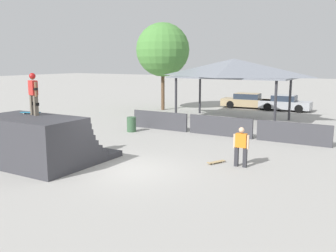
% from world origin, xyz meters
% --- Properties ---
extents(ground_plane, '(160.00, 160.00, 0.00)m').
position_xyz_m(ground_plane, '(0.00, 0.00, 0.00)').
color(ground_plane, '#A3A09B').
extents(quarter_pipe_ramp, '(4.08, 4.10, 1.92)m').
position_xyz_m(quarter_pipe_ramp, '(-3.45, -0.98, 0.85)').
color(quarter_pipe_ramp, '#38383D').
rests_on(quarter_pipe_ramp, ground).
extents(skater_on_deck, '(0.71, 0.36, 1.65)m').
position_xyz_m(skater_on_deck, '(-3.72, -0.87, 2.86)').
color(skater_on_deck, '#6B6051').
rests_on(skater_on_deck, quarter_pipe_ramp).
extents(skateboard_on_deck, '(0.85, 0.42, 0.09)m').
position_xyz_m(skateboard_on_deck, '(-4.10, -0.74, 1.97)').
color(skateboard_on_deck, silver).
rests_on(skateboard_on_deck, quarter_pipe_ramp).
extents(bystander_walking, '(0.62, 0.23, 1.55)m').
position_xyz_m(bystander_walking, '(3.52, 2.66, 0.86)').
color(bystander_walking, '#2D2D33').
rests_on(bystander_walking, ground).
extents(skateboard_on_ground, '(0.54, 0.85, 0.09)m').
position_xyz_m(skateboard_on_ground, '(2.52, 2.60, 0.06)').
color(skateboard_on_ground, silver).
rests_on(skateboard_on_ground, ground).
extents(barrier_fence, '(11.31, 0.12, 1.05)m').
position_xyz_m(barrier_fence, '(0.51, 7.85, 0.53)').
color(barrier_fence, '#3D3D42').
rests_on(barrier_fence, ground).
extents(pavilion_shelter, '(7.98, 4.45, 4.16)m').
position_xyz_m(pavilion_shelter, '(-0.92, 13.44, 3.50)').
color(pavilion_shelter, '#2D2D33').
rests_on(pavilion_shelter, ground).
extents(tree_beside_pavilion, '(4.31, 4.31, 7.04)m').
position_xyz_m(tree_beside_pavilion, '(-7.78, 15.54, 4.88)').
color(tree_beside_pavilion, brown).
rests_on(tree_beside_pavilion, ground).
extents(trash_bin, '(0.52, 0.52, 0.85)m').
position_xyz_m(trash_bin, '(-4.33, 6.38, 0.42)').
color(trash_bin, '#385B3D').
rests_on(trash_bin, ground).
extents(parked_car_tan, '(4.62, 1.95, 1.27)m').
position_xyz_m(parked_car_tan, '(-2.05, 20.19, 0.60)').
color(parked_car_tan, tan).
rests_on(parked_car_tan, ground).
extents(parked_car_silver, '(4.03, 1.76, 1.27)m').
position_xyz_m(parked_car_silver, '(1.05, 20.12, 0.60)').
color(parked_car_silver, '#A8AAAF').
rests_on(parked_car_silver, ground).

